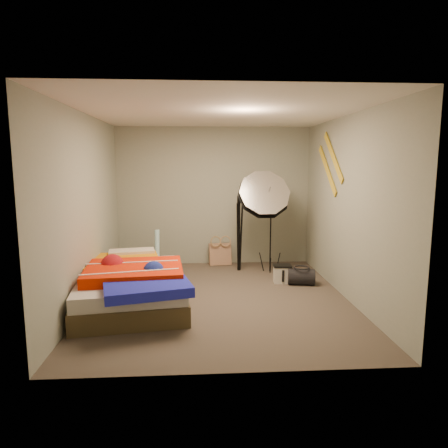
{
  "coord_description": "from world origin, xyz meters",
  "views": [
    {
      "loc": [
        -0.28,
        -5.3,
        1.85
      ],
      "look_at": [
        0.1,
        0.6,
        0.95
      ],
      "focal_mm": 32.0,
      "sensor_mm": 36.0,
      "label": 1
    }
  ],
  "objects": [
    {
      "name": "floor",
      "position": [
        0.0,
        0.0,
        0.0
      ],
      "size": [
        4.0,
        4.0,
        0.0
      ],
      "primitive_type": "plane",
      "color": "#4F443A",
      "rests_on": "ground"
    },
    {
      "name": "ceiling",
      "position": [
        0.0,
        0.0,
        2.5
      ],
      "size": [
        4.0,
        4.0,
        0.0
      ],
      "primitive_type": "plane",
      "rotation": [
        3.14,
        0.0,
        0.0
      ],
      "color": "silver",
      "rests_on": "wall_back"
    },
    {
      "name": "camera_case",
      "position": [
        1.02,
        0.68,
        0.13
      ],
      "size": [
        0.27,
        0.2,
        0.26
      ],
      "primitive_type": "cube",
      "rotation": [
        0.0,
        0.0,
        -0.05
      ],
      "color": "beige",
      "rests_on": "floor"
    },
    {
      "name": "wall_back",
      "position": [
        0.0,
        2.0,
        1.25
      ],
      "size": [
        3.5,
        0.0,
        3.5
      ],
      "primitive_type": "plane",
      "rotation": [
        1.57,
        0.0,
        0.0
      ],
      "color": "gray",
      "rests_on": "floor"
    },
    {
      "name": "camera_tripod",
      "position": [
        0.41,
        1.45,
        0.75
      ],
      "size": [
        0.08,
        0.08,
        1.3
      ],
      "color": "black",
      "rests_on": "floor"
    },
    {
      "name": "wall_stripe_upper",
      "position": [
        1.73,
        0.6,
        1.95
      ],
      "size": [
        0.02,
        0.91,
        0.78
      ],
      "primitive_type": "cube",
      "rotation": [
        0.7,
        0.0,
        0.0
      ],
      "color": "gold",
      "rests_on": "wall_right"
    },
    {
      "name": "tote_bag",
      "position": [
        0.11,
        1.85,
        0.2
      ],
      "size": [
        0.42,
        0.22,
        0.41
      ],
      "primitive_type": "cube",
      "rotation": [
        -0.14,
        0.0,
        0.12
      ],
      "color": "tan",
      "rests_on": "floor"
    },
    {
      "name": "wall_front",
      "position": [
        0.0,
        -2.0,
        1.25
      ],
      "size": [
        3.5,
        0.0,
        3.5
      ],
      "primitive_type": "plane",
      "rotation": [
        -1.57,
        0.0,
        0.0
      ],
      "color": "gray",
      "rests_on": "floor"
    },
    {
      "name": "bed",
      "position": [
        -1.17,
        -0.16,
        0.28
      ],
      "size": [
        1.66,
        2.21,
        0.56
      ],
      "color": "#483B24",
      "rests_on": "floor"
    },
    {
      "name": "wall_right",
      "position": [
        1.75,
        0.0,
        1.25
      ],
      "size": [
        0.0,
        4.0,
        4.0
      ],
      "primitive_type": "plane",
      "rotation": [
        1.57,
        0.0,
        -1.57
      ],
      "color": "gray",
      "rests_on": "floor"
    },
    {
      "name": "wrapping_roll",
      "position": [
        -1.0,
        1.47,
        0.36
      ],
      "size": [
        0.08,
        0.21,
        0.73
      ],
      "primitive_type": "cylinder",
      "rotation": [
        -0.17,
        0.0,
        0.0
      ],
      "color": "#67C9DB",
      "rests_on": "floor"
    },
    {
      "name": "wall_left",
      "position": [
        -1.75,
        0.0,
        1.25
      ],
      "size": [
        0.0,
        4.0,
        4.0
      ],
      "primitive_type": "plane",
      "rotation": [
        1.57,
        0.0,
        1.57
      ],
      "color": "gray",
      "rests_on": "floor"
    },
    {
      "name": "wall_stripe_lower",
      "position": [
        1.73,
        0.85,
        1.75
      ],
      "size": [
        0.02,
        0.91,
        0.78
      ],
      "primitive_type": "cube",
      "rotation": [
        0.7,
        0.0,
        0.0
      ],
      "color": "gold",
      "rests_on": "wall_right"
    },
    {
      "name": "duffel_bag",
      "position": [
        1.29,
        0.56,
        0.12
      ],
      "size": [
        0.44,
        0.31,
        0.25
      ],
      "primitive_type": "cylinder",
      "rotation": [
        0.0,
        1.57,
        -0.18
      ],
      "color": "black",
      "rests_on": "floor"
    },
    {
      "name": "photo_umbrella",
      "position": [
        0.8,
        1.23,
        1.31
      ],
      "size": [
        1.06,
        0.79,
        1.83
      ],
      "color": "black",
      "rests_on": "floor"
    }
  ]
}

